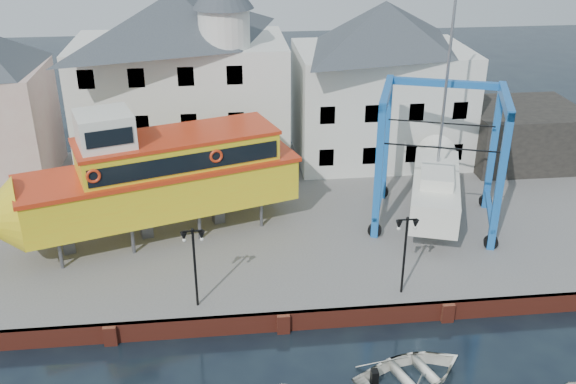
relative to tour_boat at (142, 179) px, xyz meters
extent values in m
plane|color=black|center=(6.94, -8.27, -4.61)|extent=(140.00, 140.00, 0.00)
cube|color=#615F5D|center=(6.94, 2.73, -4.11)|extent=(44.00, 22.00, 1.00)
cube|color=maroon|center=(6.94, -8.15, -4.11)|extent=(44.00, 0.25, 1.00)
cube|color=maroon|center=(-1.06, -8.32, -4.11)|extent=(0.60, 0.36, 1.00)
cube|color=maroon|center=(6.94, -8.32, -4.11)|extent=(0.60, 0.36, 1.00)
cube|color=maroon|center=(14.94, -8.32, -4.11)|extent=(0.60, 0.36, 1.00)
cube|color=silver|center=(1.94, 10.23, 0.89)|extent=(14.00, 8.00, 9.00)
pyramid|color=#36393F|center=(1.94, 10.23, 6.99)|extent=(14.00, 8.00, 3.20)
cube|color=black|center=(-3.56, 6.27, -2.01)|extent=(1.00, 0.08, 1.20)
cube|color=black|center=(-0.56, 6.27, -2.01)|extent=(1.00, 0.08, 1.20)
cube|color=black|center=(2.44, 6.27, -2.01)|extent=(1.00, 0.08, 1.20)
cube|color=black|center=(5.44, 6.27, -2.01)|extent=(1.00, 0.08, 1.20)
cube|color=black|center=(-3.56, 6.27, 0.99)|extent=(1.00, 0.08, 1.20)
cube|color=black|center=(-0.56, 6.27, 0.99)|extent=(1.00, 0.08, 1.20)
cube|color=black|center=(2.44, 6.27, 0.99)|extent=(1.00, 0.08, 1.20)
cube|color=black|center=(5.44, 6.27, 0.99)|extent=(1.00, 0.08, 1.20)
cube|color=black|center=(-3.56, 6.27, 3.99)|extent=(1.00, 0.08, 1.20)
cube|color=black|center=(-0.56, 6.27, 3.99)|extent=(1.00, 0.08, 1.20)
cube|color=black|center=(2.44, 6.27, 3.99)|extent=(1.00, 0.08, 1.20)
cube|color=black|center=(5.44, 6.27, 3.99)|extent=(1.00, 0.08, 1.20)
cylinder|color=silver|center=(4.94, 7.83, 6.59)|extent=(3.20, 3.20, 2.40)
cube|color=silver|center=(15.94, 10.73, 0.39)|extent=(12.00, 8.00, 8.00)
pyramid|color=#36393F|center=(15.94, 10.73, 5.99)|extent=(12.00, 8.00, 3.20)
cube|color=black|center=(11.44, 6.77, -2.01)|extent=(1.00, 0.08, 1.20)
cube|color=black|center=(14.44, 6.77, -2.01)|extent=(1.00, 0.08, 1.20)
cube|color=black|center=(17.44, 6.77, -2.01)|extent=(1.00, 0.08, 1.20)
cube|color=black|center=(20.44, 6.77, -2.01)|extent=(1.00, 0.08, 1.20)
cube|color=black|center=(11.44, 6.77, 0.99)|extent=(1.00, 0.08, 1.20)
cube|color=black|center=(14.44, 6.77, 0.99)|extent=(1.00, 0.08, 1.20)
cube|color=black|center=(17.44, 6.77, 0.99)|extent=(1.00, 0.08, 1.20)
cube|color=black|center=(20.44, 6.77, 0.99)|extent=(1.00, 0.08, 1.20)
cube|color=black|center=(25.94, 8.73, -1.61)|extent=(8.00, 7.00, 4.00)
cylinder|color=black|center=(2.94, -7.07, -1.61)|extent=(0.12, 0.12, 4.00)
cube|color=black|center=(2.94, -7.07, 0.44)|extent=(0.90, 0.06, 0.06)
sphere|color=black|center=(2.94, -7.07, 0.51)|extent=(0.16, 0.16, 0.16)
cone|color=black|center=(2.54, -7.07, 0.17)|extent=(0.32, 0.32, 0.45)
sphere|color=white|center=(2.54, -7.07, -0.01)|extent=(0.18, 0.18, 0.18)
cone|color=black|center=(3.34, -7.07, 0.17)|extent=(0.32, 0.32, 0.45)
sphere|color=white|center=(3.34, -7.07, -0.01)|extent=(0.18, 0.18, 0.18)
cylinder|color=black|center=(12.94, -7.07, -1.61)|extent=(0.12, 0.12, 4.00)
cube|color=black|center=(12.94, -7.07, 0.44)|extent=(0.90, 0.06, 0.06)
sphere|color=black|center=(12.94, -7.07, 0.51)|extent=(0.16, 0.16, 0.16)
cone|color=black|center=(12.54, -7.07, 0.17)|extent=(0.32, 0.32, 0.45)
sphere|color=white|center=(12.54, -7.07, -0.01)|extent=(0.18, 0.18, 0.18)
cone|color=black|center=(13.34, -7.07, 0.17)|extent=(0.32, 0.32, 0.45)
sphere|color=white|center=(13.34, -7.07, -0.01)|extent=(0.18, 0.18, 0.18)
cylinder|color=#59595E|center=(-4.18, -2.93, -2.80)|extent=(0.25, 0.25, 1.61)
cylinder|color=#59595E|center=(-5.11, -0.06, -2.80)|extent=(0.25, 0.25, 1.61)
cylinder|color=#59595E|center=(-0.60, -1.77, -2.80)|extent=(0.25, 0.25, 1.61)
cylinder|color=#59595E|center=(-1.53, 1.09, -2.80)|extent=(0.25, 0.25, 1.61)
cylinder|color=#59595E|center=(2.98, -0.62, -2.80)|extent=(0.25, 0.25, 1.61)
cylinder|color=#59595E|center=(2.06, 2.25, -2.80)|extent=(0.25, 0.25, 1.61)
cylinder|color=#59595E|center=(6.56, 0.54, -2.80)|extent=(0.25, 0.25, 1.61)
cylinder|color=#59595E|center=(5.64, 3.40, -2.80)|extent=(0.25, 0.25, 1.61)
cube|color=#59595E|center=(-4.13, -1.33, -2.80)|extent=(0.78, 0.71, 1.61)
cube|color=#59595E|center=(-0.04, -0.01, -2.80)|extent=(0.78, 0.71, 1.61)
cube|color=#59595E|center=(4.05, 1.31, -2.80)|extent=(0.78, 0.71, 1.61)
cube|color=yellow|center=(0.98, 0.32, -0.82)|extent=(15.58, 8.51, 2.37)
cube|color=red|center=(0.98, 0.32, 0.48)|extent=(15.94, 8.78, 0.24)
cube|color=yellow|center=(2.01, 0.65, 1.23)|extent=(11.36, 6.78, 1.72)
cube|color=black|center=(2.58, -1.12, 1.28)|extent=(9.84, 3.23, 0.97)
cube|color=black|center=(1.44, 2.42, 1.28)|extent=(9.84, 3.23, 0.97)
cube|color=red|center=(2.01, 0.65, 2.19)|extent=(11.60, 6.95, 0.19)
cube|color=white|center=(-1.58, -0.51, 3.07)|extent=(3.52, 3.52, 1.96)
cube|color=black|center=(-1.14, -1.87, 3.15)|extent=(2.25, 0.78, 0.86)
torus|color=red|center=(-2.01, -2.65, 1.44)|extent=(0.76, 0.37, 0.75)
torus|color=red|center=(4.13, -0.67, 1.44)|extent=(0.76, 0.37, 0.75)
cube|color=#1854A1|center=(12.91, -1.42, 0.36)|extent=(0.50, 0.50, 7.94)
cylinder|color=black|center=(12.91, -1.42, -3.21)|extent=(0.84, 0.52, 0.79)
cube|color=#1854A1|center=(14.60, 3.58, 0.36)|extent=(0.50, 0.50, 7.94)
cylinder|color=black|center=(14.60, 3.58, -3.21)|extent=(0.84, 0.52, 0.79)
cube|color=#1854A1|center=(18.99, -3.47, 0.36)|extent=(0.50, 0.50, 7.94)
cylinder|color=black|center=(18.99, -3.47, -3.21)|extent=(0.84, 0.52, 0.79)
cube|color=#1854A1|center=(20.67, 1.53, 0.36)|extent=(0.50, 0.50, 7.94)
cylinder|color=black|center=(20.67, 1.53, -3.21)|extent=(0.84, 0.52, 0.79)
cube|color=#1854A1|center=(13.76, 1.08, 4.13)|extent=(2.19, 5.50, 0.56)
cube|color=#1854A1|center=(13.76, 1.08, -2.48)|extent=(2.08, 5.46, 0.24)
cube|color=#1854A1|center=(19.83, -0.97, 4.13)|extent=(2.19, 5.50, 0.56)
cube|color=#1854A1|center=(19.83, -0.97, -2.48)|extent=(2.08, 5.46, 0.24)
cube|color=#1854A1|center=(17.64, 2.55, 4.13)|extent=(6.58, 2.55, 0.40)
cube|color=white|center=(16.79, 0.05, -1.57)|extent=(5.19, 8.89, 1.81)
cone|color=white|center=(18.41, 4.84, -1.57)|extent=(3.05, 2.55, 2.61)
cube|color=#59595E|center=(16.79, 0.05, -2.87)|extent=(0.91, 2.02, 0.79)
cube|color=white|center=(16.61, -0.48, -0.32)|extent=(2.81, 3.80, 0.68)
cylinder|color=#99999E|center=(16.97, 0.59, 5.58)|extent=(0.20, 0.20, 12.48)
cube|color=black|center=(16.14, -1.88, 1.88)|extent=(5.92, 2.10, 0.05)
cube|color=black|center=(17.45, 1.99, 1.88)|extent=(5.92, 2.10, 0.05)
imported|color=white|center=(12.00, -12.28, -4.61)|extent=(5.92, 5.04, 1.04)
camera|label=1|loc=(4.46, -32.82, 14.50)|focal=40.00mm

